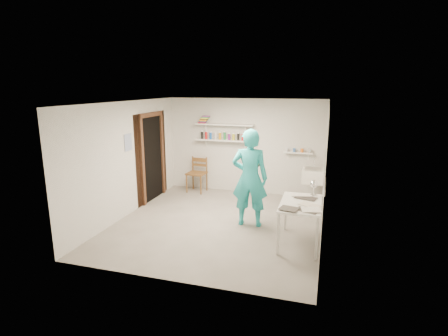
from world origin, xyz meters
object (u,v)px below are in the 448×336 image
(belfast_sink, at_px, (313,175))
(wooden_chair, at_px, (197,173))
(wall_clock, at_px, (253,160))
(desk_lamp, at_px, (314,184))
(man, at_px, (250,178))
(work_table, at_px, (300,223))

(belfast_sink, height_order, wooden_chair, wooden_chair)
(wall_clock, bearing_deg, wooden_chair, 134.62)
(wooden_chair, relative_size, desk_lamp, 6.95)
(desk_lamp, bearing_deg, man, 173.17)
(belfast_sink, height_order, wall_clock, wall_clock)
(man, bearing_deg, belfast_sink, -129.55)
(belfast_sink, xyz_separation_m, man, (-1.14, -1.61, 0.26))
(man, relative_size, work_table, 1.69)
(wall_clock, relative_size, work_table, 0.30)
(work_table, distance_m, desk_lamp, 0.78)
(man, xyz_separation_m, wall_clock, (0.02, 0.22, 0.32))
(man, xyz_separation_m, desk_lamp, (1.22, -0.15, 0.02))
(man, height_order, wall_clock, man)
(belfast_sink, bearing_deg, man, -125.27)
(wooden_chair, distance_m, desk_lamp, 3.61)
(wall_clock, bearing_deg, work_table, -43.31)
(work_table, height_order, desk_lamp, desk_lamp)
(wall_clock, height_order, work_table, wall_clock)
(wall_clock, relative_size, desk_lamp, 2.43)
(belfast_sink, height_order, work_table, belfast_sink)
(man, bearing_deg, work_table, 145.43)
(wooden_chair, distance_m, work_table, 3.70)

